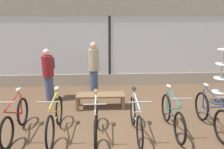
{
  "coord_description": "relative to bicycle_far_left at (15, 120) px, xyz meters",
  "views": [
    {
      "loc": [
        -0.33,
        -4.67,
        2.84
      ],
      "look_at": [
        0.0,
        1.56,
        0.95
      ],
      "focal_mm": 35.0,
      "sensor_mm": 36.0,
      "label": 1
    }
  ],
  "objects": [
    {
      "name": "ground_plane",
      "position": [
        2.32,
        0.05,
        -0.38
      ],
      "size": [
        24.0,
        24.0,
        0.0
      ],
      "primitive_type": "plane",
      "color": "brown"
    },
    {
      "name": "shop_back_wall",
      "position": [
        2.32,
        3.36,
        1.25
      ],
      "size": [
        12.0,
        0.08,
        3.2
      ],
      "color": "#B2A893",
      "rests_on": "ground_plane"
    },
    {
      "name": "bicycle_far_left",
      "position": [
        0.0,
        0.0,
        0.0
      ],
      "size": [
        0.46,
        1.69,
        1.03
      ],
      "color": "black",
      "rests_on": "ground_plane"
    },
    {
      "name": "bicycle_left",
      "position": [
        0.91,
        -0.04,
        0.02
      ],
      "size": [
        0.46,
        1.79,
        1.05
      ],
      "color": "black",
      "rests_on": "ground_plane"
    },
    {
      "name": "bicycle_center_left",
      "position": [
        1.86,
        -0.15,
        -0.01
      ],
      "size": [
        0.46,
        1.67,
        1.02
      ],
      "color": "black",
      "rests_on": "ground_plane"
    },
    {
      "name": "bicycle_center_right",
      "position": [
        2.78,
        -0.13,
        0.02
      ],
      "size": [
        0.46,
        1.74,
        1.04
      ],
      "color": "black",
      "rests_on": "ground_plane"
    },
    {
      "name": "bicycle_right",
      "position": [
        3.68,
        0.01,
        0.01
      ],
      "size": [
        0.46,
        1.74,
        1.04
      ],
      "color": "black",
      "rests_on": "ground_plane"
    },
    {
      "name": "bicycle_far_right",
      "position": [
        4.63,
        -0.0,
        0.02
      ],
      "size": [
        0.46,
        1.79,
        1.06
      ],
      "color": "black",
      "rests_on": "ground_plane"
    },
    {
      "name": "accessory_rack",
      "position": [
        5.64,
        1.56,
        0.35
      ],
      "size": [
        0.48,
        0.48,
        1.79
      ],
      "color": "#333333",
      "rests_on": "ground_plane"
    },
    {
      "name": "display_bench",
      "position": [
        1.96,
        1.35,
        -0.03
      ],
      "size": [
        1.4,
        0.44,
        0.43
      ],
      "color": "brown",
      "rests_on": "ground_plane"
    },
    {
      "name": "customer_near_rack",
      "position": [
        0.35,
        2.0,
        0.52
      ],
      "size": [
        0.38,
        0.51,
        1.68
      ],
      "color": "#424C6B",
      "rests_on": "ground_plane"
    },
    {
      "name": "customer_by_window",
      "position": [
        1.75,
        2.36,
        0.58
      ],
      "size": [
        0.48,
        0.48,
        1.82
      ],
      "color": "#424C6B",
      "rests_on": "ground_plane"
    }
  ]
}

